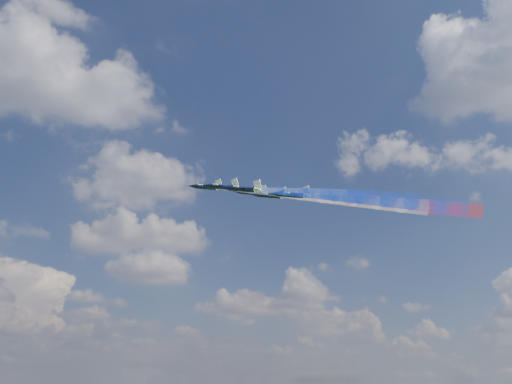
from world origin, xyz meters
name	(u,v)px	position (x,y,z in m)	size (l,w,h in m)	color
jet_lead	(206,187)	(-1.40, 13.14, 145.65)	(10.54, 13.17, 3.51)	black
trail_lead	(280,192)	(15.81, -5.10, 140.22)	(4.39, 39.68, 4.39)	white
jet_inner_left	(221,187)	(-0.52, -0.21, 141.55)	(10.54, 13.17, 3.51)	black
trail_inner_left	(303,193)	(16.69, -18.45, 136.11)	(4.39, 39.68, 4.39)	blue
jet_inner_right	(251,193)	(13.13, 12.00, 145.20)	(10.54, 13.17, 3.51)	black
trail_inner_right	(327,198)	(30.34, -6.24, 139.76)	(4.39, 39.68, 4.39)	red
jet_outer_left	(242,189)	(0.57, -15.59, 136.10)	(10.54, 13.17, 3.51)	black
trail_outer_left	(334,196)	(17.78, -33.83, 130.66)	(4.39, 39.68, 4.39)	blue
jet_center_third	(269,195)	(13.86, -1.63, 140.12)	(10.54, 13.17, 3.51)	black
trail_center_third	(353,202)	(31.06, -19.87, 134.69)	(4.39, 39.68, 4.39)	white
jet_outer_right	(293,196)	(26.36, 9.22, 144.64)	(10.54, 13.17, 3.51)	black
trail_outer_right	(371,202)	(43.57, -9.02, 139.20)	(4.39, 39.68, 4.39)	red
jet_rear_left	(291,195)	(14.86, -14.90, 136.33)	(10.54, 13.17, 3.51)	black
trail_rear_left	(384,202)	(32.07, -33.14, 130.89)	(4.39, 39.68, 4.39)	blue
jet_rear_right	(319,199)	(28.42, -4.85, 139.79)	(10.54, 13.17, 3.51)	black
trail_rear_right	(405,205)	(45.63, -23.09, 134.35)	(4.39, 39.68, 4.39)	red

